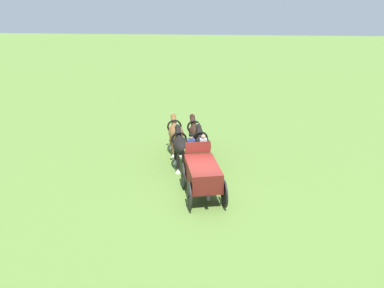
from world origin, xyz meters
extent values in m
plane|color=olive|center=(0.00, 0.00, 0.00)|extent=(220.00, 220.00, 0.00)
cube|color=maroon|center=(0.00, 0.00, 1.27)|extent=(3.26, 2.20, 0.98)
cube|color=brown|center=(1.68, 0.44, 1.80)|extent=(0.88, 1.44, 0.12)
cube|color=maroon|center=(2.07, 0.54, 1.13)|extent=(0.53, 1.22, 0.60)
cube|color=maroon|center=(1.39, 0.37, 2.13)|extent=(0.40, 1.31, 0.55)
cube|color=black|center=(0.00, 0.00, 0.68)|extent=(3.21, 0.99, 0.16)
cylinder|color=black|center=(0.94, 1.12, 0.68)|extent=(1.33, 0.42, 1.35)
cylinder|color=black|center=(0.94, 1.12, 0.68)|extent=(0.24, 0.22, 0.20)
cylinder|color=black|center=(1.37, -0.52, 0.68)|extent=(1.33, 0.42, 1.35)
cylinder|color=black|center=(1.37, -0.52, 0.68)|extent=(0.24, 0.22, 0.20)
cylinder|color=black|center=(-1.37, 0.52, 0.68)|extent=(1.33, 0.42, 1.35)
cylinder|color=black|center=(-1.37, 0.52, 0.68)|extent=(0.24, 0.22, 0.20)
cylinder|color=black|center=(-0.94, -1.12, 0.68)|extent=(1.33, 0.42, 1.35)
cylinder|color=black|center=(-0.94, -1.12, 0.68)|extent=(0.24, 0.22, 0.20)
cylinder|color=brown|center=(2.70, 0.71, 0.73)|extent=(2.54, 0.76, 0.10)
cube|color=slate|center=(1.72, 0.79, 1.94)|extent=(0.47, 0.41, 0.16)
cube|color=#334C99|center=(1.60, 0.76, 2.21)|extent=(0.32, 0.41, 0.55)
sphere|color=tan|center=(1.60, 0.76, 2.60)|extent=(0.22, 0.22, 0.22)
cylinder|color=black|center=(1.60, 0.76, 2.73)|extent=(0.24, 0.24, 0.08)
cube|color=slate|center=(1.88, 0.15, 1.94)|extent=(0.47, 0.41, 0.16)
cube|color=silver|center=(1.77, 0.12, 2.21)|extent=(0.32, 0.41, 0.55)
sphere|color=tan|center=(1.77, 0.12, 2.60)|extent=(0.22, 0.22, 0.22)
ellipsoid|color=black|center=(3.40, 1.56, 1.43)|extent=(2.09, 1.39, 0.93)
cylinder|color=black|center=(3.99, 1.98, 0.67)|extent=(0.18, 0.18, 0.72)
cone|color=silver|center=(3.99, 1.98, 0.15)|extent=(0.30, 0.30, 0.31)
cylinder|color=black|center=(4.12, 1.49, 0.67)|extent=(0.18, 0.18, 0.72)
cone|color=silver|center=(4.12, 1.49, 0.15)|extent=(0.30, 0.30, 0.31)
cylinder|color=black|center=(2.69, 1.64, 0.67)|extent=(0.18, 0.18, 0.72)
cone|color=silver|center=(2.69, 1.64, 0.15)|extent=(0.30, 0.30, 0.31)
cylinder|color=black|center=(2.82, 1.15, 0.67)|extent=(0.18, 0.18, 0.72)
cone|color=silver|center=(2.82, 1.15, 0.15)|extent=(0.30, 0.30, 0.31)
cylinder|color=black|center=(4.59, 1.88, 1.83)|extent=(1.00, 0.59, 0.81)
ellipsoid|color=black|center=(4.95, 1.97, 2.08)|extent=(0.65, 0.40, 0.32)
cube|color=silver|center=(5.22, 2.04, 2.08)|extent=(0.08, 0.11, 0.24)
torus|color=black|center=(4.24, 1.78, 1.53)|extent=(0.36, 0.96, 0.96)
cylinder|color=black|center=(2.43, 1.31, 1.13)|extent=(0.14, 0.14, 0.80)
ellipsoid|color=black|center=(3.73, 0.31, 1.39)|extent=(2.08, 1.39, 0.94)
cylinder|color=black|center=(4.31, 0.73, 0.65)|extent=(0.18, 0.18, 0.70)
cone|color=silver|center=(4.31, 0.73, 0.15)|extent=(0.30, 0.30, 0.30)
cylinder|color=black|center=(4.44, 0.23, 0.65)|extent=(0.18, 0.18, 0.70)
cone|color=silver|center=(4.44, 0.23, 0.15)|extent=(0.30, 0.30, 0.30)
cylinder|color=black|center=(3.02, 0.39, 0.65)|extent=(0.18, 0.18, 0.70)
cone|color=silver|center=(3.02, 0.39, 0.15)|extent=(0.30, 0.30, 0.30)
cylinder|color=black|center=(3.15, -0.11, 0.65)|extent=(0.18, 0.18, 0.70)
cone|color=silver|center=(3.15, -0.11, 0.15)|extent=(0.30, 0.30, 0.30)
cylinder|color=black|center=(4.92, 0.62, 1.79)|extent=(1.00, 0.59, 0.81)
ellipsoid|color=black|center=(5.28, 0.71, 2.05)|extent=(0.65, 0.40, 0.32)
cube|color=silver|center=(5.55, 0.78, 2.05)|extent=(0.08, 0.11, 0.24)
torus|color=black|center=(4.56, 0.52, 1.49)|extent=(0.36, 0.96, 0.96)
cylinder|color=black|center=(2.76, 0.05, 1.09)|extent=(0.14, 0.14, 0.80)
ellipsoid|color=brown|center=(5.92, 2.22, 1.38)|extent=(2.37, 1.49, 0.96)
cylinder|color=brown|center=(6.59, 2.67, 0.63)|extent=(0.18, 0.18, 0.68)
cone|color=silver|center=(6.59, 2.67, 0.15)|extent=(0.30, 0.30, 0.29)
cylinder|color=brown|center=(6.73, 2.16, 0.63)|extent=(0.18, 0.18, 0.68)
cone|color=silver|center=(6.73, 2.16, 0.15)|extent=(0.30, 0.30, 0.29)
cylinder|color=brown|center=(5.11, 2.29, 0.63)|extent=(0.18, 0.18, 0.68)
cone|color=silver|center=(5.11, 2.29, 0.15)|extent=(0.30, 0.30, 0.29)
cylinder|color=brown|center=(5.24, 1.77, 0.63)|extent=(0.18, 0.18, 0.68)
cone|color=silver|center=(5.24, 1.77, 0.15)|extent=(0.30, 0.30, 0.29)
cylinder|color=brown|center=(7.23, 2.57, 1.78)|extent=(1.00, 0.59, 0.81)
ellipsoid|color=brown|center=(7.59, 2.66, 2.04)|extent=(0.65, 0.40, 0.32)
cube|color=silver|center=(7.86, 2.73, 2.04)|extent=(0.08, 0.11, 0.24)
torus|color=black|center=(6.87, 2.47, 1.48)|extent=(0.37, 0.99, 0.99)
cylinder|color=black|center=(4.81, 1.93, 1.08)|extent=(0.14, 0.14, 0.80)
ellipsoid|color=#331E14|center=(6.25, 0.97, 1.33)|extent=(2.11, 1.36, 0.90)
cylinder|color=#331E14|center=(6.85, 1.38, 0.62)|extent=(0.18, 0.18, 0.67)
cone|color=silver|center=(6.85, 1.38, 0.14)|extent=(0.30, 0.30, 0.29)
cylinder|color=#331E14|center=(6.97, 0.90, 0.62)|extent=(0.18, 0.18, 0.67)
cone|color=silver|center=(6.97, 0.90, 0.14)|extent=(0.30, 0.30, 0.29)
cylinder|color=#331E14|center=(5.53, 1.03, 0.62)|extent=(0.18, 0.18, 0.67)
cone|color=silver|center=(5.53, 1.03, 0.14)|extent=(0.30, 0.30, 0.29)
cylinder|color=#331E14|center=(5.65, 0.55, 0.62)|extent=(0.18, 0.18, 0.67)
cone|color=silver|center=(5.65, 0.55, 0.14)|extent=(0.30, 0.30, 0.29)
cylinder|color=#331E14|center=(7.45, 1.28, 1.73)|extent=(1.00, 0.59, 0.81)
ellipsoid|color=#331E14|center=(7.81, 1.38, 1.99)|extent=(0.65, 0.40, 0.32)
cube|color=silver|center=(8.08, 1.45, 1.99)|extent=(0.08, 0.11, 0.24)
torus|color=black|center=(7.10, 1.19, 1.43)|extent=(0.35, 0.93, 0.93)
cylinder|color=black|center=(5.26, 0.71, 1.03)|extent=(0.14, 0.14, 0.80)
camera|label=1|loc=(-17.57, -1.38, 9.21)|focal=36.13mm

